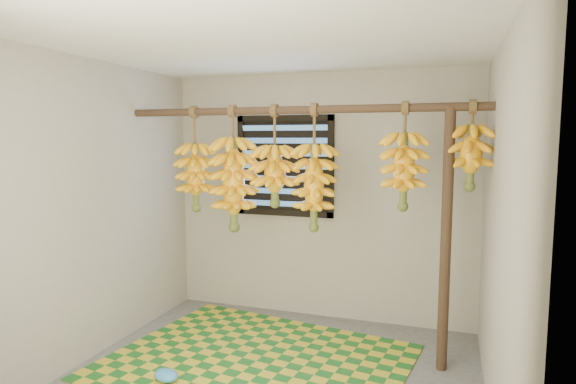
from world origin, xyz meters
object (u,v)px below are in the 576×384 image
at_px(banana_bunch_a, 196,177).
at_px(banana_bunch_d, 314,187).
at_px(banana_bunch_e, 404,171).
at_px(banana_bunch_c, 275,175).
at_px(support_post, 446,242).
at_px(woven_mat, 256,362).
at_px(banana_bunch_f, 471,157).
at_px(plastic_bag, 166,375).
at_px(banana_bunch_b, 234,184).

bearing_deg(banana_bunch_a, banana_bunch_d, 0.00).
height_order(banana_bunch_d, banana_bunch_e, same).
bearing_deg(banana_bunch_c, support_post, 0.00).
bearing_deg(woven_mat, support_post, 14.21).
bearing_deg(support_post, banana_bunch_d, 180.00).
bearing_deg(banana_bunch_d, banana_bunch_c, 180.00).
xyz_separation_m(banana_bunch_d, banana_bunch_f, (1.18, -0.00, 0.26)).
relative_size(banana_bunch_a, banana_bunch_d, 0.89).
height_order(plastic_bag, banana_bunch_f, banana_bunch_f).
relative_size(banana_bunch_c, banana_bunch_e, 1.02).
height_order(plastic_bag, banana_bunch_a, banana_bunch_a).
bearing_deg(woven_mat, banana_bunch_f, 12.88).
relative_size(support_post, banana_bunch_a, 2.20).
distance_m(support_post, banana_bunch_b, 1.78).
xyz_separation_m(support_post, banana_bunch_d, (-1.03, 0.00, 0.38)).
bearing_deg(banana_bunch_d, banana_bunch_f, -0.00).
relative_size(woven_mat, banana_bunch_d, 2.22).
relative_size(woven_mat, banana_bunch_f, 3.50).
bearing_deg(banana_bunch_e, plastic_bag, -151.49).
bearing_deg(support_post, woven_mat, -165.79).
bearing_deg(plastic_bag, banana_bunch_d, 44.51).
distance_m(banana_bunch_d, banana_bunch_e, 0.72).
distance_m(plastic_bag, banana_bunch_a, 1.64).
height_order(banana_bunch_b, banana_bunch_f, same).
bearing_deg(banana_bunch_b, banana_bunch_d, 0.00).
bearing_deg(banana_bunch_f, banana_bunch_e, 180.00).
xyz_separation_m(banana_bunch_e, banana_bunch_f, (0.47, -0.00, 0.11)).
distance_m(woven_mat, banana_bunch_f, 2.28).
bearing_deg(banana_bunch_e, banana_bunch_d, 180.00).
bearing_deg(banana_bunch_e, banana_bunch_b, 180.00).
relative_size(support_post, banana_bunch_d, 1.96).
relative_size(support_post, banana_bunch_f, 3.09).
distance_m(support_post, woven_mat, 1.75).
distance_m(woven_mat, banana_bunch_e, 1.90).
relative_size(support_post, banana_bunch_e, 2.45).
bearing_deg(banana_bunch_d, plastic_bag, -135.49).
height_order(woven_mat, banana_bunch_a, banana_bunch_a).
xyz_separation_m(woven_mat, plastic_bag, (-0.50, -0.50, 0.05)).
xyz_separation_m(plastic_bag, banana_bunch_f, (2.05, 0.86, 1.59)).
relative_size(support_post, banana_bunch_c, 2.40).
distance_m(banana_bunch_b, banana_bunch_f, 1.91).
distance_m(banana_bunch_c, banana_bunch_e, 1.05).
bearing_deg(plastic_bag, woven_mat, 45.12).
height_order(banana_bunch_d, banana_bunch_f, same).
bearing_deg(support_post, plastic_bag, -155.72).
bearing_deg(banana_bunch_e, banana_bunch_c, 180.00).
distance_m(banana_bunch_b, banana_bunch_d, 0.71).
distance_m(banana_bunch_c, banana_bunch_d, 0.35).
relative_size(support_post, plastic_bag, 9.88).
bearing_deg(banana_bunch_d, banana_bunch_b, 180.00).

